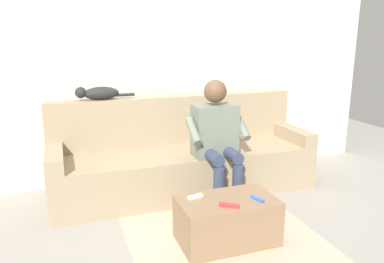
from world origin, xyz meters
TOP-DOWN VIEW (x-y plane):
  - ground_plane at (0.00, 0.60)m, footprint 8.00×8.00m
  - back_wall at (0.00, -0.63)m, footprint 4.86×0.06m
  - couch at (0.00, -0.14)m, footprint 2.55×0.75m
  - coffee_table at (0.00, 0.93)m, footprint 0.72×0.43m
  - person_solo_seated at (-0.21, 0.23)m, footprint 0.55×0.50m
  - cat_on_backrest at (0.76, -0.38)m, footprint 0.56×0.15m
  - remote_blue at (-0.20, 1.02)m, footprint 0.07×0.12m
  - remote_red at (0.04, 1.05)m, footprint 0.14×0.11m
  - remote_white at (0.22, 0.83)m, footprint 0.12×0.06m
  - floor_rug at (0.00, 0.81)m, footprint 1.44×1.74m

SIDE VIEW (x-z plane):
  - ground_plane at x=0.00m, z-range 0.00..0.00m
  - floor_rug at x=0.00m, z-range 0.00..0.01m
  - coffee_table at x=0.00m, z-range 0.00..0.35m
  - couch at x=0.00m, z-range -0.15..0.78m
  - remote_blue at x=-0.20m, z-range 0.35..0.37m
  - remote_white at x=0.22m, z-range 0.35..0.37m
  - remote_red at x=0.04m, z-range 0.35..0.37m
  - person_solo_seated at x=-0.21m, z-range 0.08..1.21m
  - cat_on_backrest at x=0.76m, z-range 0.92..1.06m
  - back_wall at x=0.00m, z-range 0.00..2.61m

